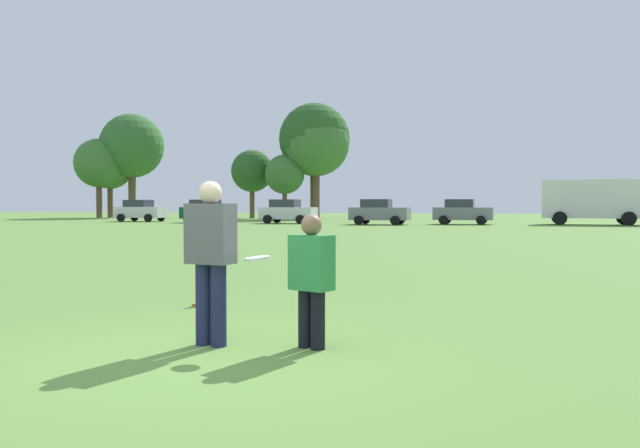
% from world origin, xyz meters
% --- Properties ---
extents(ground_plane, '(193.65, 193.65, 0.00)m').
position_xyz_m(ground_plane, '(0.00, 0.00, 0.00)').
color(ground_plane, '#608C3D').
extents(player_thrower, '(0.52, 0.34, 1.74)m').
position_xyz_m(player_thrower, '(-0.10, 0.58, 0.98)').
color(player_thrower, '#1E234C').
rests_on(player_thrower, ground).
extents(player_defender, '(0.50, 0.40, 1.39)m').
position_xyz_m(player_defender, '(0.96, 0.74, 0.77)').
color(player_defender, black).
rests_on(player_defender, ground).
extents(frisbee, '(0.27, 0.27, 0.07)m').
position_xyz_m(frisbee, '(0.40, 0.64, 0.93)').
color(frisbee, white).
extents(traffic_cone, '(0.32, 0.32, 0.48)m').
position_xyz_m(traffic_cone, '(-1.36, 3.12, 0.23)').
color(traffic_cone, '#D8590C').
rests_on(traffic_cone, ground).
extents(parked_car_near_left, '(4.26, 2.33, 1.82)m').
position_xyz_m(parked_car_near_left, '(-26.53, 43.30, 0.92)').
color(parked_car_near_left, silver).
rests_on(parked_car_near_left, ground).
extents(parked_car_mid_left, '(4.26, 2.33, 1.82)m').
position_xyz_m(parked_car_mid_left, '(-19.61, 41.71, 0.92)').
color(parked_car_mid_left, '#0C4C2D').
rests_on(parked_car_mid_left, ground).
extents(parked_car_center, '(4.26, 2.33, 1.82)m').
position_xyz_m(parked_car_center, '(-12.91, 41.54, 0.92)').
color(parked_car_center, silver).
rests_on(parked_car_center, ground).
extents(parked_car_mid_right, '(4.26, 2.33, 1.82)m').
position_xyz_m(parked_car_mid_right, '(-5.67, 40.51, 0.92)').
color(parked_car_mid_right, slate).
rests_on(parked_car_mid_right, ground).
extents(parked_car_near_right, '(4.26, 2.33, 1.82)m').
position_xyz_m(parked_car_near_right, '(0.05, 42.67, 0.92)').
color(parked_car_near_right, slate).
rests_on(parked_car_near_right, ground).
extents(box_truck, '(8.58, 3.20, 3.18)m').
position_xyz_m(box_truck, '(9.60, 44.24, 1.75)').
color(box_truck, white).
rests_on(box_truck, ground).
extents(bystander_sideline_watcher, '(0.49, 0.37, 1.59)m').
position_xyz_m(bystander_sideline_watcher, '(-15.23, 32.31, 0.90)').
color(bystander_sideline_watcher, gray).
rests_on(bystander_sideline_watcher, ground).
extents(tree_west_oak, '(5.15, 5.15, 8.37)m').
position_xyz_m(tree_west_oak, '(-38.25, 54.68, 5.76)').
color(tree_west_oak, brown).
rests_on(tree_west_oak, ground).
extents(tree_west_maple, '(4.94, 4.94, 8.03)m').
position_xyz_m(tree_west_maple, '(-38.12, 56.50, 5.52)').
color(tree_west_maple, brown).
rests_on(tree_west_maple, ground).
extents(tree_center_elm, '(6.85, 6.85, 11.14)m').
position_xyz_m(tree_center_elm, '(-35.58, 56.75, 7.66)').
color(tree_center_elm, brown).
rests_on(tree_center_elm, ground).
extents(tree_east_birch, '(4.32, 4.32, 7.01)m').
position_xyz_m(tree_east_birch, '(-21.96, 57.21, 4.82)').
color(tree_east_birch, brown).
rests_on(tree_east_birch, ground).
extents(tree_east_oak, '(3.91, 3.91, 6.36)m').
position_xyz_m(tree_east_oak, '(-17.95, 55.78, 4.37)').
color(tree_east_oak, brown).
rests_on(tree_east_oak, ground).
extents(tree_far_east_pine, '(7.09, 7.09, 11.52)m').
position_xyz_m(tree_far_east_pine, '(-15.31, 57.22, 7.92)').
color(tree_far_east_pine, brown).
rests_on(tree_far_east_pine, ground).
extents(tree_far_west_pine, '(6.73, 6.73, 10.94)m').
position_xyz_m(tree_far_west_pine, '(-15.09, 56.98, 7.52)').
color(tree_far_west_pine, brown).
rests_on(tree_far_west_pine, ground).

